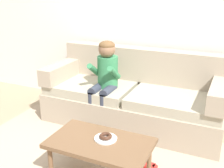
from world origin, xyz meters
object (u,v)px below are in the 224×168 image
Objects in this scene: toy_controller at (147,166)px; couch at (134,98)px; person_child at (105,76)px; donut at (106,136)px; coffee_table at (100,145)px.

couch is at bearing 104.96° from toy_controller.
person_child is 1.10m from donut.
person_child is at bearing 116.06° from donut.
toy_controller is (0.79, -0.69, -0.65)m from person_child.
coffee_table is 0.59m from toy_controller.
person_child is (-0.31, -0.21, 0.33)m from couch.
couch is 1.19m from donut.
donut is at bearing -82.26° from couch.
couch reaches higher than coffee_table.
donut is (0.03, 0.05, 0.08)m from coffee_table.
coffee_table is at bearing -66.58° from person_child.
person_child is 4.87× the size of toy_controller.
donut is (0.47, -0.97, -0.23)m from person_child.
couch is 0.50m from person_child.
toy_controller is at bearing 43.49° from coffee_table.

